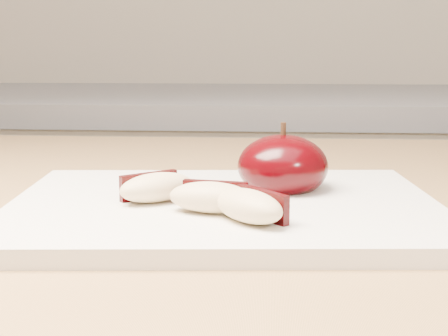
{
  "coord_description": "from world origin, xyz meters",
  "views": [
    {
      "loc": [
        0.0,
        -0.07,
        1.03
      ],
      "look_at": [
        -0.03,
        0.39,
        0.94
      ],
      "focal_mm": 50.0,
      "sensor_mm": 36.0,
      "label": 1
    }
  ],
  "objects": [
    {
      "name": "cutting_board",
      "position": [
        -0.03,
        0.39,
        0.91
      ],
      "size": [
        0.34,
        0.26,
        0.01
      ],
      "primitive_type": "cube",
      "rotation": [
        0.0,
        0.0,
        0.08
      ],
      "color": "silver",
      "rests_on": "island_counter"
    },
    {
      "name": "apple_wedge_b",
      "position": [
        -0.04,
        0.35,
        0.92
      ],
      "size": [
        0.06,
        0.04,
        0.02
      ],
      "rotation": [
        0.0,
        0.0,
        -0.16
      ],
      "color": "#D6B988",
      "rests_on": "cutting_board"
    },
    {
      "name": "apple_wedge_c",
      "position": [
        -0.01,
        0.33,
        0.92
      ],
      "size": [
        0.06,
        0.06,
        0.02
      ],
      "rotation": [
        0.0,
        0.0,
        -0.84
      ],
      "color": "#D6B988",
      "rests_on": "cutting_board"
    },
    {
      "name": "apple_half",
      "position": [
        0.02,
        0.43,
        0.93
      ],
      "size": [
        0.09,
        0.09,
        0.06
      ],
      "rotation": [
        0.0,
        0.0,
        0.26
      ],
      "color": "black",
      "rests_on": "cutting_board"
    },
    {
      "name": "back_cabinet",
      "position": [
        0.0,
        1.2,
        0.47
      ],
      "size": [
        2.4,
        0.62,
        0.94
      ],
      "color": "silver",
      "rests_on": "ground"
    },
    {
      "name": "apple_wedge_a",
      "position": [
        -0.08,
        0.38,
        0.92
      ],
      "size": [
        0.07,
        0.06,
        0.02
      ],
      "rotation": [
        0.0,
        0.0,
        0.68
      ],
      "color": "#D6B988",
      "rests_on": "cutting_board"
    }
  ]
}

